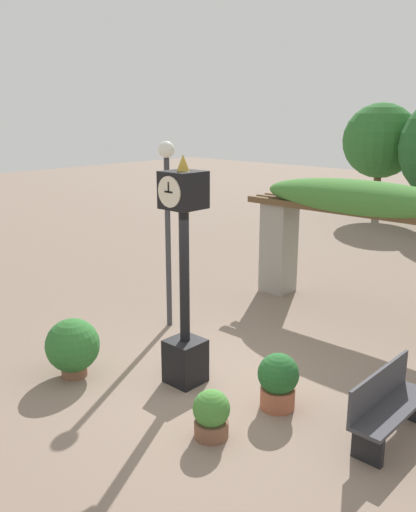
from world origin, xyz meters
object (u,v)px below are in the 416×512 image
(pedestal_clock, at_px, (184,283))
(lamp_post, at_px, (167,203))
(potted_plant_near_right, at_px, (211,414))
(park_bench, at_px, (388,406))
(potted_plant_near_left, at_px, (73,346))
(potted_plant_far_left, at_px, (278,380))

(pedestal_clock, bearing_deg, lamp_post, 142.78)
(pedestal_clock, xyz_separation_m, potted_plant_near_right, (1.26, -0.80, -1.26))
(pedestal_clock, height_order, park_bench, pedestal_clock)
(potted_plant_near_left, relative_size, park_bench, 0.60)
(park_bench, bearing_deg, lamp_post, 81.37)
(pedestal_clock, height_order, lamp_post, lamp_post)
(pedestal_clock, distance_m, potted_plant_far_left, 1.89)
(pedestal_clock, distance_m, lamp_post, 2.42)
(potted_plant_far_left, relative_size, park_bench, 0.52)
(potted_plant_near_right, bearing_deg, potted_plant_far_left, 79.95)
(pedestal_clock, bearing_deg, potted_plant_near_right, -32.37)
(potted_plant_near_left, distance_m, lamp_post, 3.10)
(potted_plant_near_left, bearing_deg, pedestal_clock, 36.87)
(potted_plant_far_left, bearing_deg, potted_plant_near_right, -100.05)
(potted_plant_far_left, bearing_deg, potted_plant_near_left, -154.22)
(lamp_post, bearing_deg, pedestal_clock, -37.22)
(potted_plant_far_left, bearing_deg, lamp_post, 162.26)
(pedestal_clock, height_order, potted_plant_near_left, pedestal_clock)
(potted_plant_near_left, height_order, lamp_post, lamp_post)
(pedestal_clock, bearing_deg, potted_plant_far_left, 12.89)
(pedestal_clock, xyz_separation_m, park_bench, (2.87, 0.67, -1.13))
(potted_plant_near_right, distance_m, lamp_post, 4.30)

